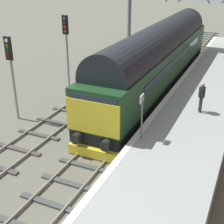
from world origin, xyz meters
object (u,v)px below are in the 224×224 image
(diesel_locomotive, at_px, (158,56))
(platform_number_sign, at_px, (142,110))
(waiting_passenger, at_px, (202,95))
(signal_post_near, at_px, (11,67))
(signal_post_mid, at_px, (66,42))

(diesel_locomotive, xyz_separation_m, platform_number_sign, (1.98, -8.92, -0.09))
(platform_number_sign, bearing_deg, waiting_passenger, 64.91)
(signal_post_near, distance_m, platform_number_sign, 8.01)
(signal_post_mid, height_order, waiting_passenger, signal_post_mid)
(signal_post_near, relative_size, signal_post_mid, 0.93)
(platform_number_sign, bearing_deg, diesel_locomotive, 102.54)
(diesel_locomotive, bearing_deg, platform_number_sign, -77.46)
(diesel_locomotive, bearing_deg, signal_post_near, -126.63)
(diesel_locomotive, distance_m, signal_post_near, 9.97)
(signal_post_near, bearing_deg, waiting_passenger, 17.70)
(signal_post_mid, relative_size, platform_number_sign, 2.45)
(waiting_passenger, bearing_deg, diesel_locomotive, 16.79)
(signal_post_near, bearing_deg, diesel_locomotive, 53.37)
(diesel_locomotive, relative_size, platform_number_sign, 9.50)
(diesel_locomotive, height_order, platform_number_sign, diesel_locomotive)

